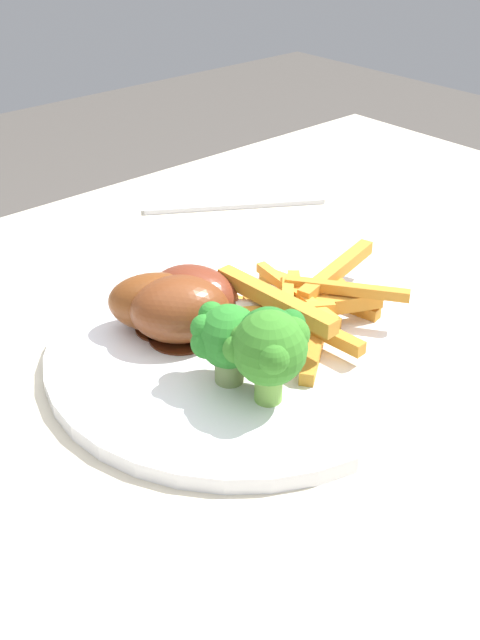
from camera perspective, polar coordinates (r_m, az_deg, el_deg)
dining_table at (r=0.63m, az=6.09°, el=-10.99°), size 0.94×0.77×0.70m
dinner_plate at (r=0.55m, az=0.00°, el=-2.29°), size 0.28×0.28×0.01m
broccoli_floret_front at (r=0.49m, az=-1.10°, el=-1.36°), size 0.05×0.05×0.06m
broccoli_floret_middle at (r=0.47m, az=2.25°, el=-2.22°), size 0.05×0.05×0.06m
broccoli_floret_back at (r=0.48m, az=2.26°, el=-1.54°), size 0.05×0.05×0.06m
carrot_fries_pile at (r=0.56m, az=4.42°, el=1.11°), size 0.18×0.14×0.04m
chicken_drumstick_near at (r=0.56m, az=-3.06°, el=1.61°), size 0.08×0.13×0.05m
chicken_drumstick_far at (r=0.54m, az=-4.17°, el=0.80°), size 0.11×0.10×0.05m
chicken_drumstick_extra at (r=0.56m, az=-5.55°, el=1.26°), size 0.11×0.11×0.05m
fork at (r=0.79m, az=-0.38°, el=8.70°), size 0.17×0.11×0.00m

